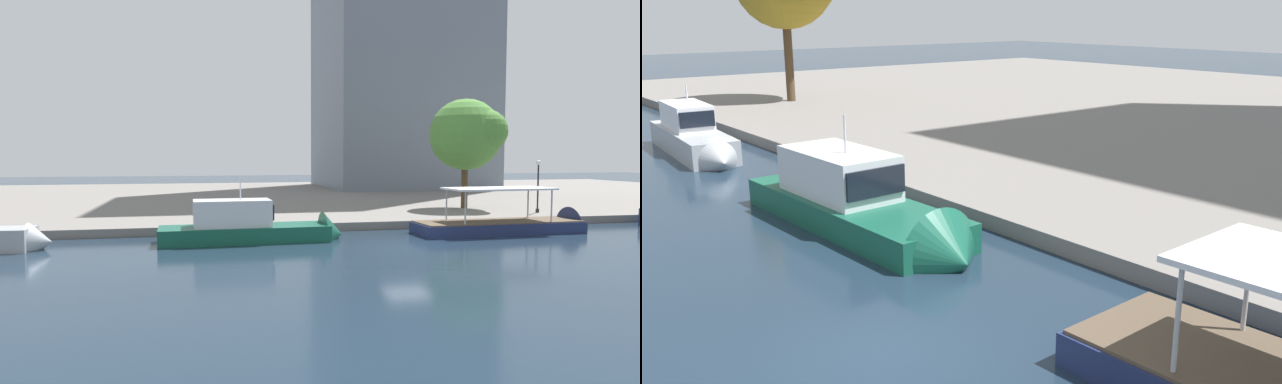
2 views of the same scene
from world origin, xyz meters
TOP-DOWN VIEW (x-y plane):
  - ground_plane at (0.00, 0.00)m, footprint 220.00×220.00m
  - motor_yacht_0 at (-23.74, 4.17)m, footprint 9.87×2.86m
  - motor_yacht_1 at (-7.85, 4.30)m, footprint 10.90×3.19m
  - mooring_bollard_0 at (-10.97, 7.97)m, footprint 0.27×0.27m

SIDE VIEW (x-z plane):
  - ground_plane at x=0.00m, z-range 0.00..0.00m
  - motor_yacht_1 at x=-7.85m, z-range -1.75..3.12m
  - motor_yacht_0 at x=-23.74m, z-range -1.29..2.80m
  - mooring_bollard_0 at x=-10.97m, z-range 0.58..1.41m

